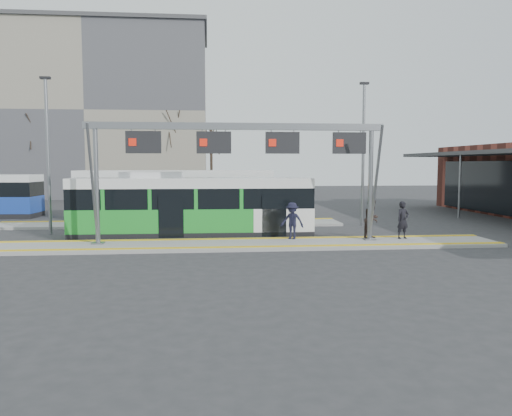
{
  "coord_description": "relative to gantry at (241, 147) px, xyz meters",
  "views": [
    {
      "loc": [
        -1.76,
        -21.49,
        3.55
      ],
      "look_at": [
        0.59,
        3.0,
        1.4
      ],
      "focal_mm": 35.0,
      "sensor_mm": 36.0,
      "label": 1
    }
  ],
  "objects": [
    {
      "name": "lamp_east",
      "position": [
        7.4,
        6.09,
        0.03
      ],
      "size": [
        0.5,
        0.25,
        8.17
      ],
      "color": "slate",
      "rests_on": "ground"
    },
    {
      "name": "ground",
      "position": [
        0.35,
        -0.25,
        -4.3
      ],
      "size": [
        120.0,
        120.0,
        0.0
      ],
      "primitive_type": "plane",
      "color": "#2D2D30",
      "rests_on": "ground"
    },
    {
      "name": "lamp_west",
      "position": [
        -9.43,
        4.35,
        -0.11
      ],
      "size": [
        0.5,
        0.25,
        7.9
      ],
      "color": "slate",
      "rests_on": "ground"
    },
    {
      "name": "passenger_c",
      "position": [
        2.4,
        0.62,
        -3.31
      ],
      "size": [
        1.25,
        1.05,
        1.68
      ],
      "primitive_type": "imported",
      "rotation": [
        0.0,
        0.0,
        -0.48
      ],
      "color": "black",
      "rests_on": "platform_main"
    },
    {
      "name": "tree_far",
      "position": [
        -18.64,
        30.33,
        2.44
      ],
      "size": [
        1.4,
        1.4,
        8.89
      ],
      "color": "#382B21",
      "rests_on": "ground"
    },
    {
      "name": "hero_bus",
      "position": [
        -2.21,
        2.83,
        -2.84
      ],
      "size": [
        11.66,
        2.59,
        3.2
      ],
      "rotation": [
        0.0,
        0.0,
        -0.01
      ],
      "color": "black",
      "rests_on": "ground"
    },
    {
      "name": "apartment_block",
      "position": [
        -13.65,
        35.75,
        4.91
      ],
      "size": [
        24.5,
        12.5,
        18.4
      ],
      "color": "gray",
      "rests_on": "ground"
    },
    {
      "name": "tree_left",
      "position": [
        -4.98,
        30.05,
        2.76
      ],
      "size": [
        1.4,
        1.4,
        9.31
      ],
      "color": "#382B21",
      "rests_on": "ground"
    },
    {
      "name": "gantry",
      "position": [
        0.0,
        0.0,
        0.0
      ],
      "size": [
        13.0,
        1.68,
        5.2
      ],
      "color": "slate",
      "rests_on": "platform_main"
    },
    {
      "name": "passenger_b",
      "position": [
        6.08,
        0.43,
        -3.24
      ],
      "size": [
        1.12,
        1.11,
        1.83
      ],
      "primitive_type": "imported",
      "rotation": [
        0.0,
        0.0,
        0.72
      ],
      "color": "black",
      "rests_on": "platform_main"
    },
    {
      "name": "tactile_main",
      "position": [
        0.35,
        -0.25,
        -4.14
      ],
      "size": [
        22.0,
        2.65,
        0.02
      ],
      "color": "yellow",
      "rests_on": "platform_main"
    },
    {
      "name": "platform_second",
      "position": [
        -3.65,
        7.75,
        -4.22
      ],
      "size": [
        20.0,
        3.0,
        0.15
      ],
      "primitive_type": "cube",
      "color": "gray",
      "rests_on": "ground"
    },
    {
      "name": "platform_main",
      "position": [
        0.35,
        -0.25,
        -4.22
      ],
      "size": [
        22.0,
        3.0,
        0.15
      ],
      "primitive_type": "cube",
      "color": "gray",
      "rests_on": "ground"
    },
    {
      "name": "tactile_second",
      "position": [
        -3.65,
        8.9,
        -4.14
      ],
      "size": [
        20.0,
        0.35,
        0.02
      ],
      "color": "yellow",
      "rests_on": "platform_second"
    },
    {
      "name": "tree_mid",
      "position": [
        -1.05,
        31.76,
        1.9
      ],
      "size": [
        1.4,
        1.4,
        8.18
      ],
      "color": "#382B21",
      "rests_on": "ground"
    },
    {
      "name": "passenger_a",
      "position": [
        7.48,
        0.25,
        -3.29
      ],
      "size": [
        0.73,
        0.59,
        1.72
      ],
      "primitive_type": "imported",
      "rotation": [
        0.0,
        0.0,
        0.33
      ],
      "color": "black",
      "rests_on": "platform_main"
    },
    {
      "name": "bg_bus_green",
      "position": [
        -3.54,
        11.46,
        -2.73
      ],
      "size": [
        12.74,
        3.0,
        3.17
      ],
      "rotation": [
        0.0,
        0.0,
        -0.02
      ],
      "color": "black",
      "rests_on": "ground"
    }
  ]
}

